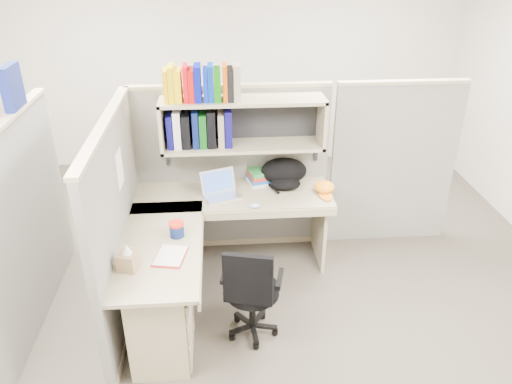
{
  "coord_description": "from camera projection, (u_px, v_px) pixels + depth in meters",
  "views": [
    {
      "loc": [
        -0.1,
        -3.35,
        2.78
      ],
      "look_at": [
        0.18,
        0.25,
        0.91
      ],
      "focal_mm": 35.0,
      "sensor_mm": 36.0,
      "label": 1
    }
  ],
  "objects": [
    {
      "name": "ground",
      "position": [
        238.0,
        300.0,
        4.25
      ],
      "size": [
        6.0,
        6.0,
        0.0
      ],
      "primitive_type": "plane",
      "color": "#3A342C",
      "rests_on": "ground"
    },
    {
      "name": "room_shell",
      "position": [
        234.0,
        119.0,
        3.51
      ],
      "size": [
        6.0,
        6.0,
        6.0
      ],
      "color": "beige",
      "rests_on": "ground"
    },
    {
      "name": "cubicle",
      "position": [
        190.0,
        183.0,
        4.21
      ],
      "size": [
        3.79,
        1.84,
        1.95
      ],
      "color": "#61615C",
      "rests_on": "ground"
    },
    {
      "name": "desk",
      "position": [
        184.0,
        282.0,
        3.77
      ],
      "size": [
        1.74,
        1.75,
        0.73
      ],
      "color": "tan",
      "rests_on": "ground"
    },
    {
      "name": "laptop",
      "position": [
        222.0,
        186.0,
        4.32
      ],
      "size": [
        0.4,
        0.4,
        0.22
      ],
      "primitive_type": null,
      "rotation": [
        0.0,
        0.0,
        0.35
      ],
      "color": "silver",
      "rests_on": "desk"
    },
    {
      "name": "backpack",
      "position": [
        285.0,
        174.0,
        4.51
      ],
      "size": [
        0.44,
        0.35,
        0.25
      ],
      "primitive_type": null,
      "rotation": [
        0.0,
        0.0,
        0.06
      ],
      "color": "black",
      "rests_on": "desk"
    },
    {
      "name": "orange_cap",
      "position": [
        324.0,
        187.0,
        4.44
      ],
      "size": [
        0.19,
        0.21,
        0.1
      ],
      "primitive_type": null,
      "rotation": [
        0.0,
        0.0,
        -0.02
      ],
      "color": "orange",
      "rests_on": "desk"
    },
    {
      "name": "snack_canister",
      "position": [
        177.0,
        229.0,
        3.78
      ],
      "size": [
        0.12,
        0.12,
        0.12
      ],
      "color": "navy",
      "rests_on": "desk"
    },
    {
      "name": "tissue_box",
      "position": [
        127.0,
        257.0,
        3.39
      ],
      "size": [
        0.16,
        0.16,
        0.2
      ],
      "primitive_type": null,
      "rotation": [
        0.0,
        0.0,
        -0.28
      ],
      "color": "#A07F5B",
      "rests_on": "desk"
    },
    {
      "name": "mouse",
      "position": [
        255.0,
        206.0,
        4.2
      ],
      "size": [
        0.11,
        0.09,
        0.04
      ],
      "primitive_type": "ellipsoid",
      "rotation": [
        0.0,
        0.0,
        -0.32
      ],
      "color": "#98A9D8",
      "rests_on": "desk"
    },
    {
      "name": "paper_cup",
      "position": [
        230.0,
        179.0,
        4.57
      ],
      "size": [
        0.08,
        0.08,
        0.1
      ],
      "primitive_type": "cylinder",
      "rotation": [
        0.0,
        0.0,
        0.26
      ],
      "color": "silver",
      "rests_on": "desk"
    },
    {
      "name": "book_stack",
      "position": [
        258.0,
        176.0,
        4.61
      ],
      "size": [
        0.24,
        0.29,
        0.12
      ],
      "primitive_type": null,
      "rotation": [
        0.0,
        0.0,
        0.25
      ],
      "color": "gray",
      "rests_on": "desk"
    },
    {
      "name": "loose_paper",
      "position": [
        170.0,
        255.0,
        3.58
      ],
      "size": [
        0.24,
        0.29,
        0.0
      ],
      "primitive_type": null,
      "rotation": [
        0.0,
        0.0,
        -0.19
      ],
      "color": "white",
      "rests_on": "desk"
    },
    {
      "name": "task_chair",
      "position": [
        252.0,
        305.0,
        3.74
      ],
      "size": [
        0.48,
        0.44,
        0.85
      ],
      "color": "black",
      "rests_on": "ground"
    }
  ]
}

